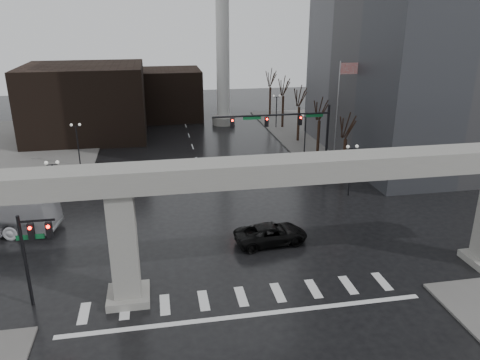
{
  "coord_description": "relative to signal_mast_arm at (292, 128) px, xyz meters",
  "views": [
    {
      "loc": [
        -4.69,
        -25.85,
        17.13
      ],
      "look_at": [
        1.6,
        8.08,
        4.5
      ],
      "focal_mm": 35.0,
      "sensor_mm": 36.0,
      "label": 1
    }
  ],
  "objects": [
    {
      "name": "tree_right_2",
      "position": [
        5.54,
        15.22,
        -2.91
      ],
      "size": [
        1.1,
        1.63,
        7.85
      ],
      "color": "black",
      "rests_on": "ground"
    },
    {
      "name": "tree_right_3",
      "position": [
        5.54,
        23.22,
        -2.85
      ],
      "size": [
        1.11,
        1.66,
        8.02
      ],
      "color": "black",
      "rests_on": "ground"
    },
    {
      "name": "signal_mast_arm",
      "position": [
        0.0,
        0.0,
        0.0
      ],
      "size": [
        12.12,
        0.43,
        8.0
      ],
      "color": "black",
      "rests_on": "ground"
    },
    {
      "name": "lamp_left_0",
      "position": [
        -22.49,
        -4.8,
        -2.36
      ],
      "size": [
        1.22,
        0.32,
        5.11
      ],
      "color": "black",
      "rests_on": "ground"
    },
    {
      "name": "lamp_right_2",
      "position": [
        4.51,
        23.2,
        -2.36
      ],
      "size": [
        1.22,
        0.32,
        5.11
      ],
      "color": "black",
      "rests_on": "ground"
    },
    {
      "name": "signal_left_pole",
      "position": [
        -21.24,
        -18.3,
        -1.76
      ],
      "size": [
        2.3,
        0.3,
        6.0
      ],
      "color": "black",
      "rests_on": "ground"
    },
    {
      "name": "lamp_left_2",
      "position": [
        -22.49,
        23.2,
        -2.36
      ],
      "size": [
        1.22,
        0.32,
        5.11
      ],
      "color": "black",
      "rests_on": "ground"
    },
    {
      "name": "tree_right_1",
      "position": [
        5.54,
        7.22,
        -2.98
      ],
      "size": [
        1.09,
        1.61,
        7.67
      ],
      "color": "black",
      "rests_on": "ground"
    },
    {
      "name": "elevated_guideway",
      "position": [
        -7.73,
        -18.8,
        1.05
      ],
      "size": [
        48.0,
        2.6,
        8.7
      ],
      "color": "gray",
      "rests_on": "ground"
    },
    {
      "name": "flagpole_assembly",
      "position": [
        6.3,
        3.2,
        1.7
      ],
      "size": [
        2.06,
        0.12,
        12.0
      ],
      "color": "silver",
      "rests_on": "ground"
    },
    {
      "name": "smokestack",
      "position": [
        -2.99,
        27.2,
        7.52
      ],
      "size": [
        3.6,
        3.6,
        30.0
      ],
      "color": "silver",
      "rests_on": "ground"
    },
    {
      "name": "tree_right_4",
      "position": [
        5.54,
        31.22,
        -2.79
      ],
      "size": [
        1.12,
        1.69,
        8.19
      ],
      "color": "black",
      "rests_on": "ground"
    },
    {
      "name": "sidewalk_ne",
      "position": [
        17.01,
        17.2,
        -5.75
      ],
      "size": [
        28.0,
        36.0,
        0.15
      ],
      "primitive_type": "cube",
      "color": "#63605E",
      "rests_on": "ground"
    },
    {
      "name": "ground",
      "position": [
        -8.99,
        -18.8,
        -5.83
      ],
      "size": [
        160.0,
        160.0,
        0.0
      ],
      "primitive_type": "plane",
      "color": "black",
      "rests_on": "ground"
    },
    {
      "name": "lamp_right_1",
      "position": [
        4.51,
        9.2,
        -2.36
      ],
      "size": [
        1.22,
        0.32,
        5.11
      ],
      "color": "black",
      "rests_on": "ground"
    },
    {
      "name": "building_far_left",
      "position": [
        -22.99,
        23.2,
        -0.83
      ],
      "size": [
        16.0,
        14.0,
        10.0
      ],
      "primitive_type": "cube",
      "color": "black",
      "rests_on": "ground"
    },
    {
      "name": "lamp_left_1",
      "position": [
        -22.49,
        9.2,
        -2.36
      ],
      "size": [
        1.22,
        0.32,
        5.11
      ],
      "color": "black",
      "rests_on": "ground"
    },
    {
      "name": "tree_right_0",
      "position": [
        5.54,
        -0.78,
        -3.04
      ],
      "size": [
        1.09,
        1.58,
        7.5
      ],
      "color": "black",
      "rests_on": "ground"
    },
    {
      "name": "pickup_truck",
      "position": [
        -5.38,
        -13.12,
        -5.04
      ],
      "size": [
        5.94,
        3.3,
        1.57
      ],
      "primitive_type": "imported",
      "rotation": [
        0.0,
        0.0,
        1.7
      ],
      "color": "black",
      "rests_on": "ground"
    },
    {
      "name": "lamp_right_0",
      "position": [
        4.51,
        -4.8,
        -2.36
      ],
      "size": [
        1.22,
        0.32,
        5.11
      ],
      "color": "black",
      "rests_on": "ground"
    },
    {
      "name": "building_far_mid",
      "position": [
        -10.99,
        33.2,
        -1.83
      ],
      "size": [
        10.0,
        10.0,
        8.0
      ],
      "primitive_type": "cube",
      "color": "black",
      "rests_on": "ground"
    }
  ]
}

